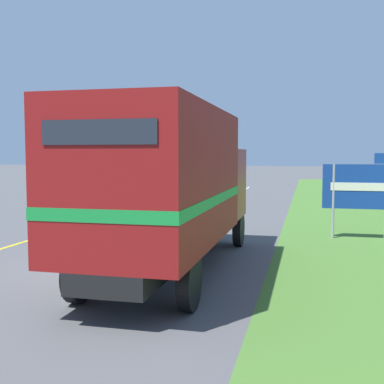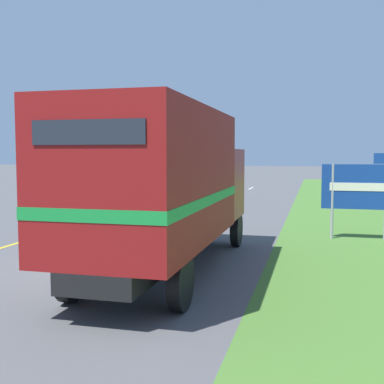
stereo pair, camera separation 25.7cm
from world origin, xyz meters
TOP-DOWN VIEW (x-y plane):
  - ground_plane at (0.00, 0.00)m, footprint 200.00×200.00m
  - edge_line_yellow at (-3.70, 13.37)m, footprint 0.12×57.24m
  - centre_dash_near at (0.00, 0.67)m, footprint 0.12×2.60m
  - centre_dash_mid_a at (0.00, 7.27)m, footprint 0.12×2.60m
  - centre_dash_mid_b at (0.00, 13.87)m, footprint 0.12×2.60m
  - centre_dash_far at (0.00, 20.47)m, footprint 0.12×2.60m
  - centre_dash_farthest at (0.00, 27.07)m, footprint 0.12×2.60m
  - horse_trailer_truck at (1.64, -0.28)m, footprint 2.37×7.91m
  - lead_car_white at (-1.74, 14.56)m, footprint 1.80×4.54m
  - highway_sign at (6.14, 5.20)m, footprint 2.22×0.09m

SIDE VIEW (x-z plane):
  - ground_plane at x=0.00m, z-range 0.00..0.00m
  - edge_line_yellow at x=-3.70m, z-range 0.00..0.01m
  - centre_dash_near at x=0.00m, z-range 0.00..0.01m
  - centre_dash_mid_a at x=0.00m, z-range 0.00..0.01m
  - centre_dash_mid_b at x=0.00m, z-range 0.00..0.01m
  - centre_dash_far at x=0.00m, z-range 0.00..0.01m
  - centre_dash_farthest at x=0.00m, z-range 0.00..0.01m
  - lead_car_white at x=-1.74m, z-range 0.02..1.78m
  - highway_sign at x=6.14m, z-range 0.28..2.93m
  - horse_trailer_truck at x=1.64m, z-range 0.21..3.74m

